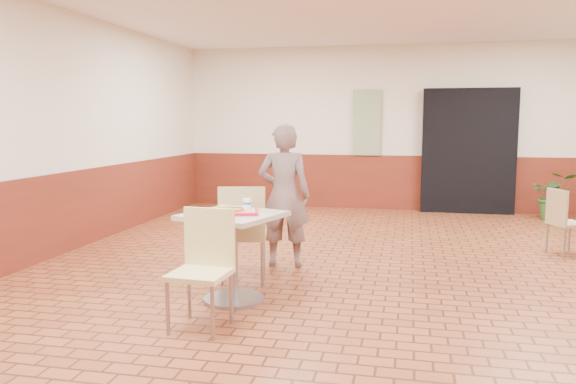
% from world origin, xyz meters
% --- Properties ---
extents(room_shell, '(8.01, 10.01, 3.01)m').
position_xyz_m(room_shell, '(0.00, 0.00, 1.50)').
color(room_shell, brown).
rests_on(room_shell, ground).
extents(wainscot_band, '(8.00, 10.00, 1.00)m').
position_xyz_m(wainscot_band, '(0.00, 0.00, 0.50)').
color(wainscot_band, maroon).
rests_on(wainscot_band, ground).
extents(corridor_doorway, '(1.60, 0.22, 2.20)m').
position_xyz_m(corridor_doorway, '(1.20, 4.88, 1.10)').
color(corridor_doorway, black).
rests_on(corridor_doorway, ground).
extents(promo_poster, '(0.50, 0.03, 1.20)m').
position_xyz_m(promo_poster, '(-0.60, 4.94, 1.60)').
color(promo_poster, gray).
rests_on(promo_poster, wainscot_band).
extents(main_table, '(0.77, 0.77, 0.81)m').
position_xyz_m(main_table, '(-1.35, -0.75, 0.55)').
color(main_table, '#B4AD90').
rests_on(main_table, ground).
extents(chair_main_front, '(0.46, 0.46, 0.94)m').
position_xyz_m(chair_main_front, '(-1.39, -1.40, 0.52)').
color(chair_main_front, '#E9D88C').
rests_on(chair_main_front, ground).
extents(chair_main_back, '(0.55, 0.55, 1.00)m').
position_xyz_m(chair_main_back, '(-1.43, -0.19, 0.56)').
color(chair_main_back, tan).
rests_on(chair_main_back, ground).
extents(customer, '(0.62, 0.44, 1.60)m').
position_xyz_m(customer, '(-1.18, 0.57, 0.80)').
color(customer, '#735C59').
rests_on(customer, ground).
extents(serving_tray, '(0.45, 0.35, 0.03)m').
position_xyz_m(serving_tray, '(-1.35, -0.75, 0.82)').
color(serving_tray, red).
rests_on(serving_tray, main_table).
extents(ring_donut, '(0.15, 0.15, 0.04)m').
position_xyz_m(ring_donut, '(-1.46, -0.69, 0.86)').
color(ring_donut, '#C08F46').
rests_on(ring_donut, serving_tray).
extents(long_john_donut, '(0.16, 0.11, 0.05)m').
position_xyz_m(long_john_donut, '(-1.31, -0.81, 0.86)').
color(long_john_donut, gold).
rests_on(long_john_donut, serving_tray).
extents(paper_cup, '(0.07, 0.07, 0.09)m').
position_xyz_m(paper_cup, '(-1.25, -0.64, 0.88)').
color(paper_cup, white).
rests_on(paper_cup, serving_tray).
extents(chair_second_left, '(0.49, 0.49, 0.81)m').
position_xyz_m(chair_second_left, '(2.04, 1.81, 0.45)').
color(chair_second_left, tan).
rests_on(chair_second_left, ground).
extents(potted_plant, '(0.86, 0.79, 0.81)m').
position_xyz_m(potted_plant, '(2.56, 4.40, 0.40)').
color(potted_plant, '#2B6628').
rests_on(potted_plant, ground).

